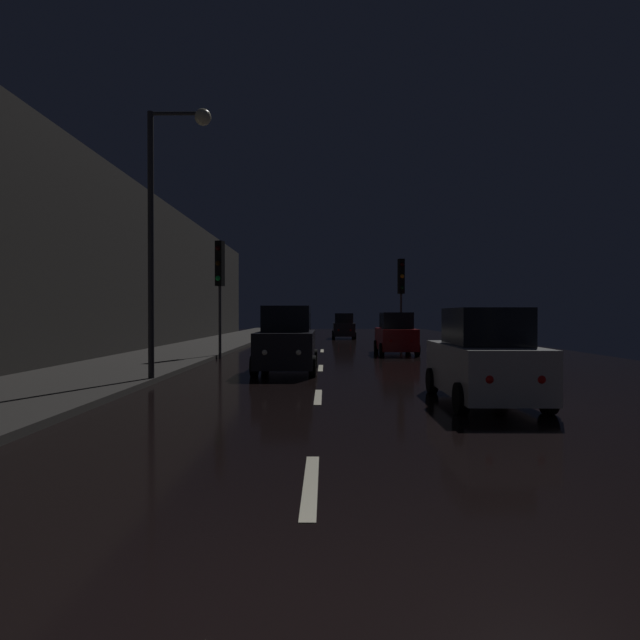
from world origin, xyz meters
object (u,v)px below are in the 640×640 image
Objects in this scene: traffic_light_far_right at (401,283)px; car_approaching_headlights at (287,341)px; car_parked_right_near at (484,359)px; streetlamp_overhead at (168,202)px; car_parked_right_far at (396,335)px; car_distant_taillights at (344,327)px; traffic_light_far_left at (220,273)px.

traffic_light_far_right is 13.21m from car_approaching_headlights.
streetlamp_overhead is at bearing 68.47° from car_parked_right_near.
traffic_light_far_right reaches higher than car_approaching_headlights.
car_distant_taillights is (-1.90, 16.34, 0.00)m from car_parked_right_far.
streetlamp_overhead is at bearing 15.88° from traffic_light_far_left.
traffic_light_far_right is 4.76m from car_parked_right_far.
car_parked_right_near is (-0.80, -17.93, -2.64)m from traffic_light_far_right.
car_parked_right_near is 14.07m from car_parked_right_far.
car_parked_right_near is (7.79, -11.29, -2.70)m from traffic_light_far_left.
traffic_light_far_left reaches higher than car_distant_taillights.
streetlamp_overhead is 5.81m from car_approaching_headlights.
car_distant_taillights is at bearing 176.98° from traffic_light_far_left.
car_distant_taillights is at bearing 78.40° from streetlamp_overhead.
traffic_light_far_left is 1.17× the size of car_approaching_headlights.
car_parked_right_far is (4.59, 7.92, -0.08)m from car_approaching_headlights.
car_parked_right_near is at bearing 48.71° from traffic_light_far_left.
car_parked_right_far is at bearing 123.72° from traffic_light_far_left.
traffic_light_far_left reaches higher than car_approaching_headlights.
car_parked_right_far is 16.45m from car_distant_taillights.
car_parked_right_far is at bearing -22.55° from traffic_light_far_right.
streetlamp_overhead is 1.73× the size of car_approaching_headlights.
streetlamp_overhead is at bearing 168.40° from car_distant_taillights.
car_parked_right_near is (4.59, -6.15, -0.06)m from car_approaching_headlights.
traffic_light_far_left is 1.28× the size of car_distant_taillights.
car_approaching_headlights is at bearing 173.68° from car_distant_taillights.
traffic_light_far_left is at bearing -63.10° from traffic_light_far_right.
car_parked_right_far is at bearing 149.91° from car_approaching_headlights.
car_parked_right_near reaches higher than car_parked_right_far.
traffic_light_far_right is at bearing -167.78° from car_distant_taillights.
streetlamp_overhead is 1.89× the size of car_distant_taillights.
traffic_light_far_right is at bearing -2.57° from car_parked_right_near.
streetlamp_overhead is at bearing 145.83° from car_parked_right_far.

